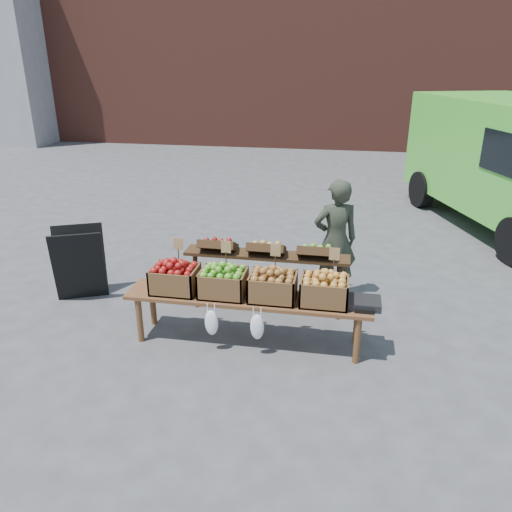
% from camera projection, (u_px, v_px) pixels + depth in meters
% --- Properties ---
extents(ground, '(80.00, 80.00, 0.00)m').
position_uv_depth(ground, '(266.00, 364.00, 5.25)').
color(ground, '#49494B').
extents(vendor, '(0.68, 0.55, 1.61)m').
position_uv_depth(vendor, '(335.00, 240.00, 6.44)').
color(vendor, '#2B3124').
rests_on(vendor, ground).
extents(chalkboard_sign, '(0.73, 0.59, 0.98)m').
position_uv_depth(chalkboard_sign, '(80.00, 263.00, 6.53)').
color(chalkboard_sign, black).
rests_on(chalkboard_sign, ground).
extents(back_table, '(2.10, 0.44, 1.04)m').
position_uv_depth(back_table, '(266.00, 275.00, 6.12)').
color(back_table, '#382413').
rests_on(back_table, ground).
extents(display_bench, '(2.70, 0.56, 0.57)m').
position_uv_depth(display_bench, '(248.00, 319.00, 5.56)').
color(display_bench, brown).
rests_on(display_bench, ground).
extents(crate_golden_apples, '(0.50, 0.40, 0.28)m').
position_uv_depth(crate_golden_apples, '(175.00, 279.00, 5.54)').
color(crate_golden_apples, maroon).
rests_on(crate_golden_apples, display_bench).
extents(crate_russet_pears, '(0.50, 0.40, 0.28)m').
position_uv_depth(crate_russet_pears, '(223.00, 283.00, 5.45)').
color(crate_russet_pears, '#378816').
rests_on(crate_russet_pears, display_bench).
extents(crate_red_apples, '(0.50, 0.40, 0.28)m').
position_uv_depth(crate_red_apples, '(273.00, 287.00, 5.36)').
color(crate_red_apples, '#A97036').
rests_on(crate_red_apples, display_bench).
extents(crate_green_apples, '(0.50, 0.40, 0.28)m').
position_uv_depth(crate_green_apples, '(324.00, 291.00, 5.27)').
color(crate_green_apples, gold).
rests_on(crate_green_apples, display_bench).
extents(weighing_scale, '(0.34, 0.30, 0.08)m').
position_uv_depth(weighing_scale, '(364.00, 303.00, 5.23)').
color(weighing_scale, black).
rests_on(weighing_scale, display_bench).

